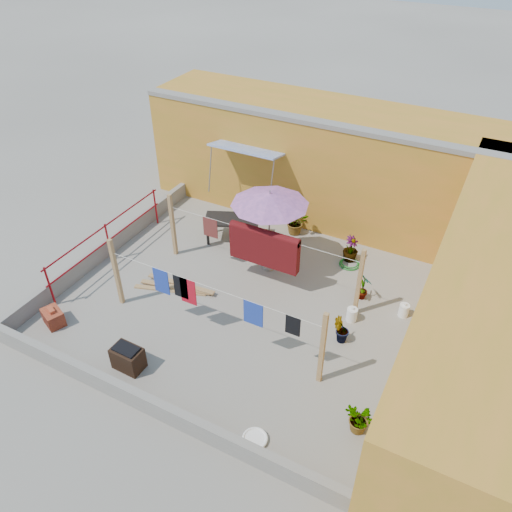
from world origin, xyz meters
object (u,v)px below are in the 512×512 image
(patio_umbrella, at_px, (270,199))
(outdoor_table, at_px, (232,221))
(brick_stack, at_px, (53,317))
(water_jug_a, at_px, (352,315))
(water_jug_b, at_px, (404,310))
(white_basin, at_px, (255,439))
(brazier, at_px, (128,358))
(plant_back_a, at_px, (296,222))
(green_hose, at_px, (350,264))

(patio_umbrella, bearing_deg, outdoor_table, 155.05)
(brick_stack, xyz_separation_m, water_jug_a, (5.89, 3.20, -0.02))
(water_jug_b, bearing_deg, patio_umbrella, 177.16)
(white_basin, relative_size, water_jug_a, 1.22)
(brazier, xyz_separation_m, plant_back_a, (1.01, 6.09, 0.11))
(green_hose, bearing_deg, brazier, -118.05)
(white_basin, xyz_separation_m, water_jug_a, (0.51, 3.73, 0.13))
(patio_umbrella, height_order, plant_back_a, patio_umbrella)
(green_hose, bearing_deg, water_jug_a, -69.92)
(brazier, relative_size, plant_back_a, 0.83)
(outdoor_table, bearing_deg, white_basin, -56.59)
(plant_back_a, bearing_deg, outdoor_table, -142.04)
(outdoor_table, relative_size, water_jug_b, 4.50)
(water_jug_a, relative_size, plant_back_a, 0.51)
(outdoor_table, distance_m, water_jug_a, 4.31)
(green_hose, relative_size, plant_back_a, 0.72)
(brick_stack, relative_size, plant_back_a, 0.81)
(brick_stack, relative_size, brazier, 0.97)
(outdoor_table, xyz_separation_m, green_hose, (3.28, 0.40, -0.58))
(brick_stack, relative_size, white_basin, 1.30)
(green_hose, bearing_deg, brick_stack, -135.11)
(brazier, xyz_separation_m, white_basin, (3.07, -0.31, -0.23))
(water_jug_a, xyz_separation_m, plant_back_a, (-2.57, 2.67, 0.21))
(brazier, distance_m, plant_back_a, 6.17)
(patio_umbrella, height_order, brick_stack, patio_umbrella)
(patio_umbrella, relative_size, outdoor_table, 1.49)
(water_jug_a, relative_size, green_hose, 0.70)
(patio_umbrella, relative_size, plant_back_a, 3.23)
(white_basin, bearing_deg, brick_stack, 174.39)
(outdoor_table, relative_size, plant_back_a, 2.17)
(outdoor_table, bearing_deg, water_jug_a, -21.25)
(brazier, bearing_deg, plant_back_a, 80.63)
(white_basin, bearing_deg, plant_back_a, 107.86)
(outdoor_table, height_order, water_jug_b, outdoor_table)
(white_basin, relative_size, green_hose, 0.86)
(water_jug_a, bearing_deg, outdoor_table, 158.75)
(patio_umbrella, distance_m, water_jug_a, 3.26)
(patio_umbrella, height_order, water_jug_b, patio_umbrella)
(patio_umbrella, relative_size, brick_stack, 4.01)
(brazier, distance_m, water_jug_b, 6.16)
(patio_umbrella, relative_size, white_basin, 5.20)
(brick_stack, relative_size, green_hose, 1.12)
(brick_stack, relative_size, water_jug_a, 1.58)
(patio_umbrella, xyz_separation_m, brick_stack, (-3.36, -4.08, -1.84))
(outdoor_table, bearing_deg, plant_back_a, 37.96)
(patio_umbrella, xyz_separation_m, plant_back_a, (-0.04, 1.79, -1.65))
(brick_stack, distance_m, plant_back_a, 6.75)
(outdoor_table, xyz_separation_m, water_jug_a, (4.00, -1.56, -0.45))
(brazier, xyz_separation_m, green_hose, (2.86, 5.38, -0.23))
(patio_umbrella, distance_m, water_jug_b, 4.00)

